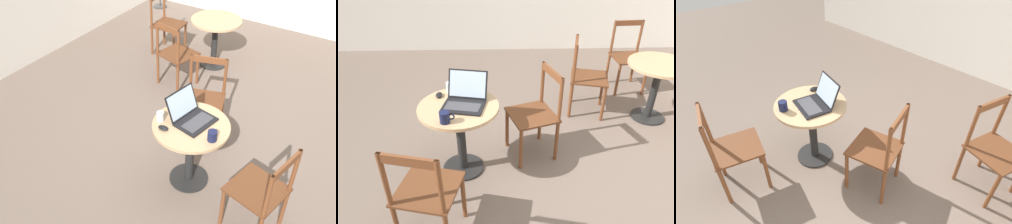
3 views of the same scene
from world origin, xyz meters
The scene contains 11 objects.
ground_plane centered at (0.00, 0.00, 0.00)m, with size 16.00×16.00×0.00m, color #66564C.
cafe_table_near centered at (-0.76, 0.02, 0.54)m, with size 0.72×0.72×0.71m.
cafe_table_mid centered at (1.42, 0.88, 0.54)m, with size 0.72×0.72×0.71m.
chair_near_front centered at (-0.94, -0.76, 0.46)m, with size 0.51×0.51×0.92m.
chair_near_right centered at (-0.04, 0.26, 0.46)m, with size 0.54×0.54×0.92m.
chair_mid_left centered at (0.64, 1.06, 0.46)m, with size 0.52×0.52×0.92m.
chair_mid_back centered at (1.37, 1.68, 0.46)m, with size 0.46×0.46×0.92m.
laptop centered at (-0.70, 0.06, 0.77)m, with size 0.42×0.42×0.26m.
mouse centered at (-0.95, 0.20, 0.73)m, with size 0.06×0.10×0.03m.
mug centered at (-0.84, -0.23, 0.76)m, with size 0.12×0.08×0.10m.
drinking_glass centered at (-0.86, 0.29, 0.76)m, with size 0.07×0.07×0.09m.
Camera 2 is at (-0.42, -2.44, 2.19)m, focal length 35.00 mm.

